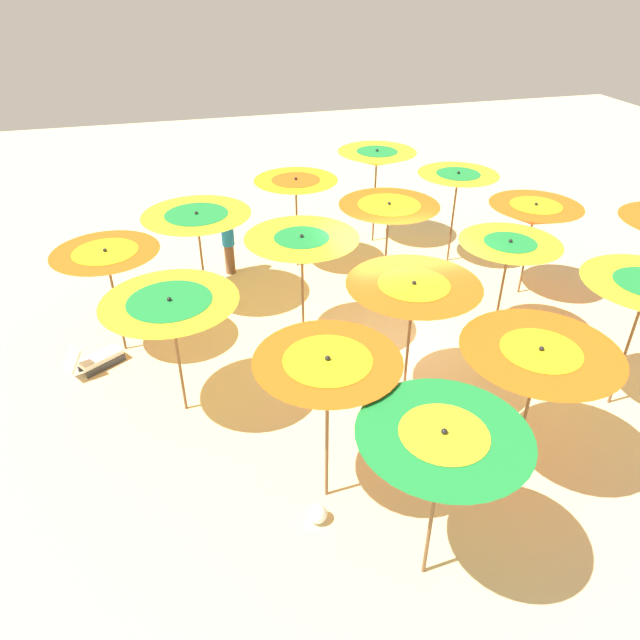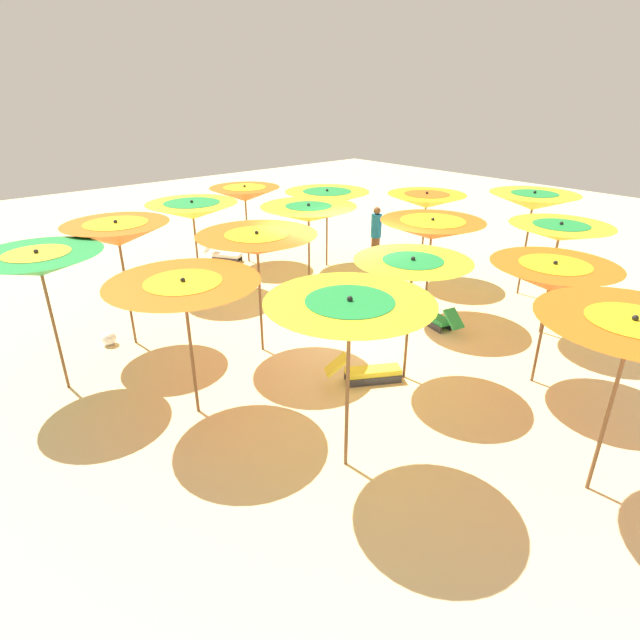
{
  "view_description": "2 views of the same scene",
  "coord_description": "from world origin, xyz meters",
  "views": [
    {
      "loc": [
        4.0,
        9.16,
        6.76
      ],
      "look_at": [
        1.6,
        0.22,
        0.93
      ],
      "focal_mm": 33.02,
      "sensor_mm": 36.0,
      "label": 1
    },
    {
      "loc": [
        -6.91,
        6.58,
        4.68
      ],
      "look_at": [
        -1.16,
        1.61,
        1.17
      ],
      "focal_mm": 28.52,
      "sensor_mm": 36.0,
      "label": 2
    }
  ],
  "objects": [
    {
      "name": "beach_umbrella_7",
      "position": [
        -3.58,
        -1.19,
        1.92
      ],
      "size": [
        1.99,
        1.99,
        2.19
      ],
      "color": "brown",
      "rests_on": "ground"
    },
    {
      "name": "beach_umbrella_3",
      "position": [
        -5.36,
        0.72,
        2.16
      ],
      "size": [
        2.09,
        2.09,
        2.43
      ],
      "color": "brown",
      "rests_on": "ground"
    },
    {
      "name": "lounger_1",
      "position": [
        -1.71,
        0.99,
        0.19
      ],
      "size": [
        0.94,
        1.29,
        0.55
      ],
      "rotation": [
        0.0,
        0.0,
        4.18
      ],
      "color": "#333338",
      "rests_on": "ground"
    },
    {
      "name": "beach_umbrella_8",
      "position": [
        4.21,
        0.98,
        1.99
      ],
      "size": [
        2.16,
        2.16,
        2.23
      ],
      "color": "brown",
      "rests_on": "ground"
    },
    {
      "name": "beach_ball",
      "position": [
        2.62,
        3.87,
        0.14
      ],
      "size": [
        0.28,
        0.28,
        0.28
      ],
      "primitive_type": "sphere",
      "color": "white",
      "rests_on": "ground"
    },
    {
      "name": "beach_umbrella_11",
      "position": [
        -2.7,
        -3.15,
        2.13
      ],
      "size": [
        1.92,
        1.92,
        2.34
      ],
      "color": "brown",
      "rests_on": "ground"
    },
    {
      "name": "ground",
      "position": [
        0.0,
        0.0,
        -0.02
      ],
      "size": [
        39.78,
        39.78,
        0.04
      ],
      "primitive_type": "cube",
      "color": "beige"
    },
    {
      "name": "beach_umbrella_6",
      "position": [
        -2.03,
        0.39,
        1.98
      ],
      "size": [
        1.91,
        1.91,
        2.22
      ],
      "color": "brown",
      "rests_on": "ground"
    },
    {
      "name": "beach_umbrella_12",
      "position": [
        5.25,
        -1.18,
        1.96
      ],
      "size": [
        1.95,
        1.95,
        2.2
      ],
      "color": "brown",
      "rests_on": "ground"
    },
    {
      "name": "beach_umbrella_5",
      "position": [
        0.46,
        1.69,
        2.12
      ],
      "size": [
        2.16,
        2.16,
        2.37
      ],
      "color": "brown",
      "rests_on": "ground"
    },
    {
      "name": "beach_umbrella_9",
      "position": [
        1.74,
        -0.57,
        2.11
      ],
      "size": [
        2.14,
        2.14,
        2.34
      ],
      "color": "brown",
      "rests_on": "ground"
    },
    {
      "name": "beach_umbrella_10",
      "position": [
        -0.54,
        -2.03,
        1.95
      ],
      "size": [
        2.18,
        2.18,
        2.2
      ],
      "color": "brown",
      "rests_on": "ground"
    },
    {
      "name": "beachgoer_0",
      "position": [
        2.77,
        -3.91,
        0.84
      ],
      "size": [
        0.3,
        0.3,
        1.61
      ],
      "rotation": [
        0.0,
        0.0,
        0.35
      ],
      "color": "brown",
      "rests_on": "ground"
    },
    {
      "name": "beach_umbrella_14",
      "position": [
        1.08,
        -3.88,
        2.05
      ],
      "size": [
        1.97,
        1.97,
        2.28
      ],
      "color": "brown",
      "rests_on": "ground"
    },
    {
      "name": "beach_umbrella_15",
      "position": [
        -1.25,
        -4.81,
        2.27
      ],
      "size": [
        2.0,
        2.0,
        2.51
      ],
      "color": "brown",
      "rests_on": "ground"
    },
    {
      "name": "beach_umbrella_0",
      "position": [
        1.5,
        4.99,
        2.2
      ],
      "size": [
        1.92,
        1.92,
        2.44
      ],
      "color": "brown",
      "rests_on": "ground"
    },
    {
      "name": "beach_umbrella_1",
      "position": [
        -0.58,
        3.65,
        1.99
      ],
      "size": [
        2.19,
        2.19,
        2.24
      ],
      "color": "brown",
      "rests_on": "ground"
    },
    {
      "name": "beach_umbrella_4",
      "position": [
        2.36,
        3.45,
        2.22
      ],
      "size": [
        1.9,
        1.9,
        2.49
      ],
      "color": "brown",
      "rests_on": "ground"
    },
    {
      "name": "lounger_2",
      "position": [
        -1.08,
        -1.72,
        0.19
      ],
      "size": [
        1.35,
        0.6,
        0.56
      ],
      "rotation": [
        0.0,
        0.0,
        6.05
      ],
      "color": "#333338",
      "rests_on": "ground"
    },
    {
      "name": "beach_umbrella_2",
      "position": [
        -3.01,
        2.75,
        2.2
      ],
      "size": [
        2.04,
        2.04,
        2.46
      ],
      "color": "brown",
      "rests_on": "ground"
    },
    {
      "name": "beach_umbrella_13",
      "position": [
        3.49,
        -2.68,
        1.92
      ],
      "size": [
        2.29,
        2.29,
        2.16
      ],
      "color": "brown",
      "rests_on": "ground"
    },
    {
      "name": "lounger_0",
      "position": [
        5.75,
        -0.66,
        0.21
      ],
      "size": [
        1.08,
        0.88,
        0.64
      ],
      "rotation": [
        0.0,
        0.0,
        3.73
      ],
      "color": "#333338",
      "rests_on": "ground"
    }
  ]
}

